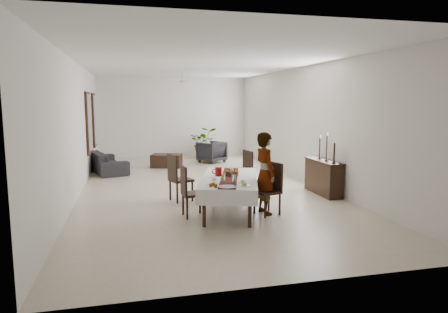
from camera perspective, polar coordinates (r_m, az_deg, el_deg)
floor at (r=10.73m, az=-3.53°, el=-4.20°), size 6.00×12.00×0.00m
ceiling at (r=10.55m, az=-3.68°, el=13.07°), size 6.00×12.00×0.02m
wall_back at (r=16.46m, az=-7.20°, el=5.55°), size 6.00×0.02×3.20m
wall_front at (r=4.74m, az=8.88°, el=0.09°), size 6.00×0.02×3.20m
wall_left at (r=10.44m, az=-20.10°, el=3.87°), size 0.02×12.00×3.20m
wall_right at (r=11.42m, az=11.44°, el=4.49°), size 0.02×12.00×3.20m
dining_table_top at (r=8.13m, az=0.77°, el=-3.22°), size 1.53×2.41×0.05m
table_leg_fl at (r=7.20m, az=-2.87°, el=-7.52°), size 0.08×0.08×0.65m
table_leg_fr at (r=7.17m, az=3.73°, el=-7.61°), size 0.08×0.08×0.65m
table_leg_bl at (r=9.26m, az=-1.51°, el=-4.06°), size 0.08×0.08×0.65m
table_leg_br at (r=9.23m, az=3.59°, el=-4.11°), size 0.08×0.08×0.65m
tablecloth_top at (r=8.12m, az=0.77°, el=-3.02°), size 1.74×2.62×0.01m
tablecloth_drape_left at (r=8.19m, az=-3.05°, el=-3.91°), size 0.69×2.31×0.28m
tablecloth_drape_right at (r=8.15m, az=4.61°, el=-3.98°), size 0.69×2.31×0.28m
tablecloth_drape_near at (r=6.98m, az=0.37°, el=-5.95°), size 1.06×0.32×0.28m
tablecloth_drape_far at (r=9.32m, az=1.07°, el=-2.46°), size 1.06×0.32×0.28m
table_runner at (r=8.12m, az=0.77°, el=-2.97°), size 0.97×2.33×0.00m
red_pitcher at (r=8.26m, az=-0.80°, el=-2.15°), size 0.17×0.17×0.19m
pitcher_handle at (r=8.26m, az=-1.35°, el=-2.14°), size 0.11×0.05×0.11m
wine_glass_near at (r=7.51m, az=1.44°, el=-3.26°), size 0.07×0.07×0.16m
wine_glass_mid at (r=7.61m, az=-0.08°, el=-3.11°), size 0.07×0.07×0.16m
wine_glass_far at (r=8.15m, az=1.11°, el=-2.38°), size 0.07×0.07×0.16m
teacup_right at (r=7.56m, az=2.72°, el=-3.58°), size 0.08×0.08×0.06m
saucer_right at (r=7.57m, az=2.72°, el=-3.75°), size 0.14×0.14×0.01m
teacup_left at (r=7.81m, az=-1.38°, el=-3.21°), size 0.08×0.08×0.06m
saucer_left at (r=7.82m, az=-1.37°, el=-3.37°), size 0.14×0.14×0.01m
plate_near_right at (r=7.29m, az=2.93°, el=-4.18°), size 0.22×0.22×0.01m
bread_near_right at (r=7.29m, az=2.93°, el=-3.98°), size 0.08×0.08×0.08m
plate_near_left at (r=7.45m, az=-1.60°, el=-3.91°), size 0.22×0.22×0.01m
plate_far_left at (r=8.64m, az=-1.07°, el=-2.28°), size 0.22×0.22×0.01m
serving_tray at (r=7.16m, az=0.46°, el=-4.37°), size 0.34×0.34×0.02m
jam_jar_a at (r=7.14m, az=-1.20°, el=-4.20°), size 0.06×0.06×0.07m
jam_jar_b at (r=7.20m, az=-1.91°, el=-4.10°), size 0.06×0.06×0.07m
jam_jar_c at (r=7.29m, az=-1.48°, el=-3.95°), size 0.06×0.06×0.07m
fruit_basket at (r=8.34m, az=1.16°, el=-2.37°), size 0.28×0.28×0.09m
fruit_red at (r=8.35m, az=1.36°, el=-1.88°), size 0.08×0.08×0.08m
fruit_green at (r=8.36m, az=0.91°, el=-1.87°), size 0.07×0.07×0.07m
fruit_yellow at (r=8.28m, az=1.15°, el=-1.95°), size 0.08×0.08×0.08m
chair_right_near_seat at (r=7.99m, az=6.18°, el=-5.04°), size 0.55×0.55×0.05m
chair_right_near_leg_fl at (r=8.02m, az=7.96°, el=-6.81°), size 0.05×0.05×0.43m
chair_right_near_leg_fr at (r=8.29m, az=6.41°, el=-6.29°), size 0.05×0.05×0.43m
chair_right_near_leg_bl at (r=7.81m, az=5.88°, el=-7.18°), size 0.05×0.05×0.43m
chair_right_near_leg_br at (r=8.09m, az=4.37°, el=-6.63°), size 0.05×0.05×0.43m
chair_right_near_back at (r=8.05m, az=7.35°, el=-2.79°), size 0.17×0.43×0.56m
chair_right_far_seat at (r=9.49m, az=2.30°, el=-2.83°), size 0.54×0.54×0.05m
chair_right_far_leg_fl at (r=9.46m, az=3.83°, el=-4.44°), size 0.05×0.05×0.45m
chair_right_far_leg_fr at (r=9.78m, az=2.76°, el=-4.02°), size 0.05×0.05×0.45m
chair_right_far_leg_bl at (r=9.29m, az=1.79°, el=-4.65°), size 0.05×0.05×0.45m
chair_right_far_leg_br at (r=9.62m, az=0.78°, el=-4.22°), size 0.05×0.05×0.45m
chair_right_far_back at (r=9.53m, az=3.42°, el=-0.87°), size 0.13×0.46×0.58m
chair_left_near_seat at (r=7.83m, az=-4.36°, el=-5.36°), size 0.47×0.47×0.05m
chair_left_near_leg_fl at (r=8.01m, az=-5.88°, el=-6.82°), size 0.05×0.05×0.42m
chair_left_near_leg_fr at (r=7.68m, az=-5.28°, el=-7.46°), size 0.05×0.05×0.42m
chair_left_near_leg_bl at (r=8.10m, az=-3.44°, el=-6.64°), size 0.05×0.05×0.42m
chair_left_near_leg_br at (r=7.77m, az=-2.75°, el=-7.26°), size 0.05×0.05×0.42m
chair_left_near_back at (r=7.72m, az=-5.78°, el=-3.35°), size 0.08×0.43×0.55m
chair_left_far_seat at (r=9.08m, az=-6.16°, el=-3.36°), size 0.58×0.58×0.05m
chair_left_far_leg_fl at (r=9.22m, az=-7.69°, el=-4.81°), size 0.06×0.06×0.45m
chair_left_far_leg_fr at (r=8.89m, az=-6.69°, el=-5.27°), size 0.06×0.06×0.45m
chair_left_far_leg_bl at (r=9.38m, az=-5.60°, el=-4.57°), size 0.06×0.06×0.45m
chair_left_far_leg_br at (r=9.05m, az=-4.55°, el=-5.01°), size 0.06×0.06×0.45m
chair_left_far_back at (r=8.94m, az=-7.38°, el=-1.53°), size 0.18×0.45×0.58m
woman at (r=7.99m, az=5.88°, el=-2.39°), size 0.47×0.64×1.64m
sideboard_body at (r=10.02m, az=13.99°, el=-2.94°), size 0.36×1.34×0.80m
sideboard_top at (r=9.96m, az=14.06°, el=-0.60°), size 0.39×1.39×0.03m
candlestick_near_base at (r=9.52m, az=15.42°, el=-0.86°), size 0.09×0.09×0.03m
candlestick_near_shaft at (r=9.49m, az=15.47°, el=0.55°), size 0.04×0.04×0.45m
candlestick_near_candle at (r=9.47m, az=15.53°, el=2.10°), size 0.03×0.03×0.07m
candlestick_mid_base at (r=9.83m, az=14.43°, el=-0.56°), size 0.09×0.09×0.03m
candlestick_mid_shaft at (r=9.80m, az=14.49°, el=1.19°), size 0.04×0.04×0.58m
candlestick_mid_candle at (r=9.77m, az=14.55°, el=3.09°), size 0.03×0.03×0.07m
candlestick_far_base at (r=10.15m, az=13.49°, el=-0.28°), size 0.09×0.09×0.03m
candlestick_far_shaft at (r=10.12m, az=13.54°, el=1.17°), size 0.04×0.04×0.49m
candlestick_far_candle at (r=10.09m, az=13.59°, el=2.75°), size 0.03×0.03×0.07m
sofa at (r=13.32m, az=-16.29°, el=-0.74°), size 1.41×2.35×0.64m
armchair at (r=14.79m, az=-1.79°, el=0.66°), size 1.18×1.19×0.78m
coffee_table at (r=13.89m, az=-8.20°, el=-0.59°), size 1.16×0.93×0.45m
potted_plant at (r=16.01m, az=-2.83°, el=2.01°), size 1.24×1.12×1.23m
mirror_frame_near at (r=12.62m, az=-18.78°, el=4.53°), size 0.06×1.05×1.85m
mirror_glass_near at (r=12.61m, az=-18.62°, el=4.54°), size 0.01×0.90×1.70m
mirror_frame_far at (r=14.71m, az=-18.04°, el=4.97°), size 0.06×1.05×1.85m
mirror_glass_far at (r=14.70m, az=-17.90°, el=4.97°), size 0.01×0.90×1.70m
fan_rod at (r=13.49m, az=-5.88°, el=11.46°), size 0.04×0.04×0.20m
fan_hub at (r=13.48m, az=-5.87°, el=10.61°), size 0.16×0.16×0.08m
fan_blade_n at (r=13.83m, az=-6.07°, el=10.54°), size 0.10×0.55×0.01m
fan_blade_s at (r=13.14m, az=-5.67°, el=10.69°), size 0.10×0.55×0.01m
fan_blade_e at (r=13.53m, az=-4.38°, el=10.62°), size 0.55×0.10×0.01m
fan_blade_w at (r=13.44m, az=-7.38°, el=10.60°), size 0.55×0.10×0.01m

